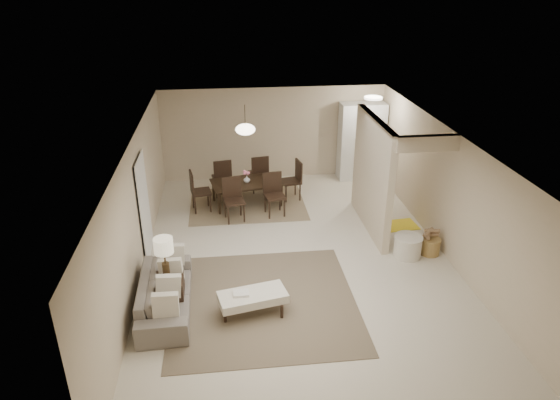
{
  "coord_description": "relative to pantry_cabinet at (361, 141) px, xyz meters",
  "views": [
    {
      "loc": [
        -1.34,
        -8.45,
        5.26
      ],
      "look_at": [
        -0.28,
        0.63,
        1.05
      ],
      "focal_mm": 32.0,
      "sensor_mm": 36.0,
      "label": 1
    }
  ],
  "objects": [
    {
      "name": "doorway",
      "position": [
        -5.32,
        -3.55,
        -0.03
      ],
      "size": [
        0.04,
        0.9,
        2.04
      ],
      "primitive_type": "cube",
      "color": "black",
      "rests_on": "floor"
    },
    {
      "name": "living_rug",
      "position": [
        -3.15,
        -5.45,
        -1.04
      ],
      "size": [
        3.2,
        3.2,
        0.01
      ],
      "primitive_type": "cube",
      "color": "brown",
      "rests_on": "floor"
    },
    {
      "name": "dining_table",
      "position": [
        -3.19,
        -1.42,
        -0.75
      ],
      "size": [
        1.82,
        1.23,
        0.59
      ],
      "primitive_type": "imported",
      "rotation": [
        0.0,
        0.0,
        0.18
      ],
      "color": "black",
      "rests_on": "dining_rug"
    },
    {
      "name": "round_pouf",
      "position": [
        -0.13,
        -4.25,
        -0.83
      ],
      "size": [
        0.56,
        0.56,
        0.44
      ],
      "primitive_type": "cylinder",
      "color": "silver",
      "rests_on": "floor"
    },
    {
      "name": "sofa",
      "position": [
        -4.8,
        -5.45,
        -0.74
      ],
      "size": [
        2.11,
        0.87,
        0.61
      ],
      "primitive_type": "imported",
      "rotation": [
        0.0,
        0.0,
        1.59
      ],
      "color": "slate",
      "rests_on": "floor"
    },
    {
      "name": "vase",
      "position": [
        -3.19,
        -1.42,
        -0.38
      ],
      "size": [
        0.2,
        0.2,
        0.17
      ],
      "primitive_type": "imported",
      "rotation": [
        0.0,
        0.0,
        -0.35
      ],
      "color": "white",
      "rests_on": "dining_table"
    },
    {
      "name": "flush_light",
      "position": [
        -0.05,
        -0.95,
        1.41
      ],
      "size": [
        0.44,
        0.44,
        0.05
      ],
      "primitive_type": "cylinder",
      "color": "white",
      "rests_on": "ceiling"
    },
    {
      "name": "right_wall",
      "position": [
        0.65,
        -4.15,
        0.2
      ],
      "size": [
        0.0,
        9.0,
        9.0
      ],
      "primitive_type": "plane",
      "rotation": [
        1.57,
        0.0,
        -1.57
      ],
      "color": "#C3B394",
      "rests_on": "floor"
    },
    {
      "name": "ottoman_bench",
      "position": [
        -3.35,
        -5.75,
        -0.73
      ],
      "size": [
        1.2,
        0.74,
        0.4
      ],
      "rotation": [
        0.0,
        0.0,
        0.21
      ],
      "color": "silver",
      "rests_on": "living_rug"
    },
    {
      "name": "dining_rug",
      "position": [
        -3.19,
        -1.42,
        -1.04
      ],
      "size": [
        2.8,
        2.1,
        0.01
      ],
      "primitive_type": "cube",
      "color": "#7B644C",
      "rests_on": "floor"
    },
    {
      "name": "table_lamp",
      "position": [
        -4.75,
        -5.4,
        0.09
      ],
      "size": [
        0.32,
        0.32,
        0.76
      ],
      "color": "#47351E",
      "rests_on": "side_table"
    },
    {
      "name": "wicker_basket",
      "position": [
        0.36,
        -4.2,
        -0.88
      ],
      "size": [
        0.47,
        0.47,
        0.34
      ],
      "primitive_type": "cylinder",
      "rotation": [
        0.0,
        0.0,
        0.17
      ],
      "color": "olive",
      "rests_on": "floor"
    },
    {
      "name": "pendant_light",
      "position": [
        -3.19,
        -1.42,
        0.87
      ],
      "size": [
        0.46,
        0.46,
        0.71
      ],
      "color": "#47351E",
      "rests_on": "ceiling"
    },
    {
      "name": "pantry_cabinet",
      "position": [
        0.0,
        0.0,
        0.0
      ],
      "size": [
        1.2,
        0.55,
        2.1
      ],
      "primitive_type": "cube",
      "color": "silver",
      "rests_on": "floor"
    },
    {
      "name": "yellow_mat",
      "position": [
        0.1,
        -2.95,
        -1.04
      ],
      "size": [
        0.97,
        0.64,
        0.01
      ],
      "primitive_type": "cube",
      "rotation": [
        0.0,
        0.0,
        0.09
      ],
      "color": "yellow",
      "rests_on": "floor"
    },
    {
      "name": "ceiling",
      "position": [
        -2.35,
        -4.15,
        1.45
      ],
      "size": [
        9.0,
        9.0,
        0.0
      ],
      "primitive_type": "plane",
      "rotation": [
        3.14,
        0.0,
        0.0
      ],
      "color": "white",
      "rests_on": "back_wall"
    },
    {
      "name": "dining_chairs",
      "position": [
        -3.19,
        -1.42,
        -0.55
      ],
      "size": [
        2.73,
        2.17,
        1.01
      ],
      "color": "black",
      "rests_on": "dining_rug"
    },
    {
      "name": "floor",
      "position": [
        -2.35,
        -4.15,
        -1.05
      ],
      "size": [
        9.0,
        9.0,
        0.0
      ],
      "primitive_type": "plane",
      "color": "beige",
      "rests_on": "ground"
    },
    {
      "name": "left_wall",
      "position": [
        -5.35,
        -4.15,
        0.2
      ],
      "size": [
        0.0,
        9.0,
        9.0
      ],
      "primitive_type": "plane",
      "rotation": [
        1.57,
        0.0,
        1.57
      ],
      "color": "#C3B394",
      "rests_on": "floor"
    },
    {
      "name": "side_table",
      "position": [
        -4.75,
        -5.4,
        -0.76
      ],
      "size": [
        0.54,
        0.54,
        0.58
      ],
      "primitive_type": "cube",
      "rotation": [
        0.0,
        0.0,
        0.02
      ],
      "color": "black",
      "rests_on": "floor"
    },
    {
      "name": "partition",
      "position": [
        -0.55,
        -2.9,
        0.2
      ],
      "size": [
        0.15,
        2.5,
        2.5
      ],
      "primitive_type": "cube",
      "color": "#C3B394",
      "rests_on": "floor"
    },
    {
      "name": "back_wall",
      "position": [
        -2.35,
        0.35,
        0.2
      ],
      "size": [
        6.0,
        0.0,
        6.0
      ],
      "primitive_type": "plane",
      "rotation": [
        1.57,
        0.0,
        0.0
      ],
      "color": "#C3B394",
      "rests_on": "floor"
    }
  ]
}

